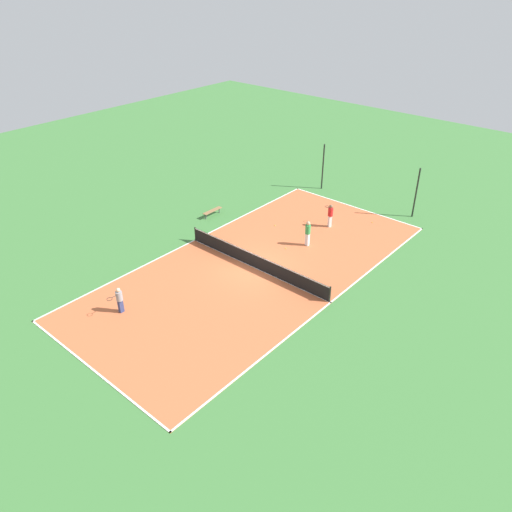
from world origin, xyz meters
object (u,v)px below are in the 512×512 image
tennis_ball_right_alley (286,248)px  fence_post_back_left (323,167)px  bench (212,211)px  player_baseline_gray (119,299)px  fence_post_back_right (416,193)px  player_coach_red (330,214)px  tennis_ball_far_baseline (372,222)px  tennis_ball_midcourt (275,225)px  tennis_net (256,261)px  player_far_green (308,232)px

tennis_ball_right_alley → fence_post_back_left: bearing=111.8°
bench → player_baseline_gray: player_baseline_gray is taller
tennis_ball_right_alley → fence_post_back_left: (-4.02, 10.08, 1.86)m
fence_post_back_right → player_coach_red: bearing=-124.6°
fence_post_back_left → tennis_ball_far_baseline: bearing=-24.2°
player_baseline_gray → tennis_ball_far_baseline: player_baseline_gray is taller
tennis_ball_right_alley → fence_post_back_right: size_ratio=0.02×
fence_post_back_left → tennis_ball_right_alley: bearing=-68.2°
player_baseline_gray → tennis_ball_midcourt: player_baseline_gray is taller
tennis_net → fence_post_back_left: 13.90m
tennis_ball_midcourt → fence_post_back_right: (6.81, 7.96, 1.86)m
player_far_green → fence_post_back_right: size_ratio=0.47×
bench → player_coach_red: player_coach_red is taller
player_far_green → fence_post_back_left: 10.03m
tennis_ball_midcourt → fence_post_back_right: fence_post_back_right is taller
tennis_ball_far_baseline → fence_post_back_left: fence_post_back_left is taller
bench → player_far_green: player_far_green is taller
fence_post_back_left → fence_post_back_right: 8.20m
fence_post_back_left → player_coach_red: bearing=-51.0°
player_baseline_gray → fence_post_back_right: bearing=160.8°
tennis_ball_far_baseline → fence_post_back_right: (1.73, 2.91, 1.86)m
player_baseline_gray → tennis_ball_midcourt: 13.49m
tennis_ball_midcourt → fence_post_back_right: bearing=49.5°
player_coach_red → tennis_ball_midcourt: size_ratio=25.39×
tennis_ball_right_alley → fence_post_back_right: bearing=67.5°
bench → tennis_ball_far_baseline: bearing=-55.0°
tennis_ball_right_alley → tennis_ball_far_baseline: bearing=71.2°
tennis_net → tennis_ball_far_baseline: (2.37, 10.30, -0.48)m
player_far_green → fence_post_back_left: (-4.81, 8.76, 0.86)m
player_coach_red → fence_post_back_right: fence_post_back_right is taller
tennis_net → tennis_ball_midcourt: bearing=117.3°
player_coach_red → fence_post_back_left: fence_post_back_left is taller
player_far_green → tennis_ball_right_alley: size_ratio=26.30×
player_coach_red → player_far_green: (0.39, -3.29, 0.04)m
tennis_ball_midcourt → fence_post_back_left: size_ratio=0.02×
tennis_ball_far_baseline → tennis_ball_right_alley: 7.58m
bench → player_baseline_gray: size_ratio=1.11×
player_coach_red → tennis_ball_midcourt: bearing=69.4°
player_far_green → tennis_ball_far_baseline: player_far_green is taller
player_far_green → tennis_ball_far_baseline: bearing=-100.8°
bench → tennis_ball_midcourt: 4.95m
tennis_net → fence_post_back_right: fence_post_back_right is taller
bench → player_coach_red: size_ratio=1.00×
player_baseline_gray → fence_post_back_right: fence_post_back_right is taller
tennis_ball_far_baseline → tennis_ball_right_alley: (-2.44, -7.17, 0.00)m
tennis_ball_far_baseline → fence_post_back_right: size_ratio=0.02×
tennis_ball_midcourt → player_coach_red: bearing=39.5°
bench → player_far_green: size_ratio=0.96×
bench → fence_post_back_left: fence_post_back_left is taller
tennis_ball_far_baseline → player_far_green: bearing=-105.8°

